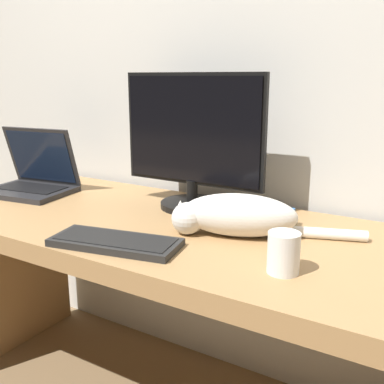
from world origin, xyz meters
name	(u,v)px	position (x,y,z in m)	size (l,w,h in m)	color
wall_back	(221,44)	(0.00, 0.77, 1.30)	(6.40, 0.06, 2.60)	silver
desk	(159,261)	(0.00, 0.35, 0.59)	(1.70, 0.71, 0.73)	#A37A4C
monitor	(192,142)	(0.01, 0.54, 0.97)	(0.53, 0.22, 0.47)	black
laptop	(33,180)	(-0.65, 0.40, 0.78)	(0.36, 0.29, 0.25)	#232326
external_keyboard	(115,242)	(0.03, 0.11, 0.74)	(0.38, 0.21, 0.02)	black
cat	(236,215)	(0.27, 0.36, 0.80)	(0.52, 0.27, 0.13)	silver
coffee_mug	(284,253)	(0.48, 0.18, 0.78)	(0.08, 0.08, 0.10)	white
small_toy	(283,218)	(0.37, 0.50, 0.76)	(0.06, 0.06, 0.06)	#2D6BB7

